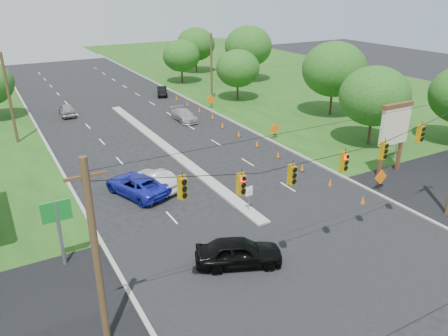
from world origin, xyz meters
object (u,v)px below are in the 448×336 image
pylon_sign (395,127)px  black_sedan (239,252)px  white_sedan (155,180)px  blue_pickup (137,185)px

pylon_sign → black_sedan: pylon_sign is taller
black_sedan → white_sedan: size_ratio=1.07×
pylon_sign → black_sedan: (-18.11, -5.10, -3.15)m
pylon_sign → white_sedan: 20.00m
pylon_sign → blue_pickup: (-20.15, 6.53, -3.22)m
pylon_sign → white_sedan: pylon_sign is taller
white_sedan → blue_pickup: 1.59m
white_sedan → black_sedan: bearing=73.2°
white_sedan → blue_pickup: bearing=-12.9°
pylon_sign → blue_pickup: bearing=162.1°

